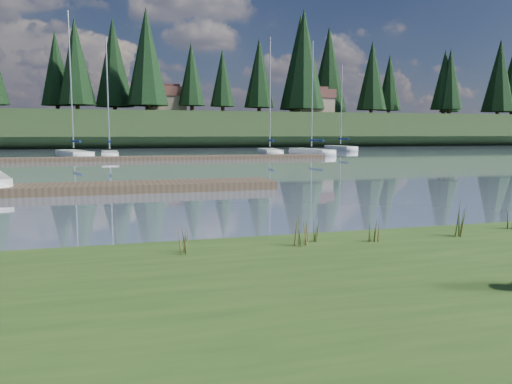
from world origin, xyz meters
name	(u,v)px	position (x,y,z in m)	size (l,w,h in m)	color
ground	(140,160)	(0.00, 30.00, 0.00)	(200.00, 200.00, 0.00)	gray
bank	(348,371)	(0.00, -6.00, 0.17)	(60.00, 9.00, 0.35)	#32531D
ridge	(127,131)	(0.00, 73.00, 2.50)	(200.00, 20.00, 5.00)	#1F3218
dock_near	(50,189)	(-4.00, 9.00, 0.15)	(16.00, 2.00, 0.30)	#4C3D2C
dock_far	(166,158)	(2.00, 30.00, 0.15)	(26.00, 2.20, 0.30)	#4C3D2C
sailboat_bg_1	(72,153)	(-5.51, 37.55, 0.33)	(4.00, 8.57, 12.55)	white
sailboat_bg_2	(110,154)	(-2.26, 34.48, 0.33)	(1.43, 6.56, 9.98)	white
sailboat_bg_3	(269,151)	(12.71, 37.39, 0.33)	(2.63, 7.78, 11.26)	white
sailboat_bg_4	(308,151)	(16.62, 36.81, 0.33)	(2.53, 7.54, 10.98)	white
sailboat_bg_5	(338,148)	(24.47, 46.67, 0.32)	(1.49, 7.15, 10.29)	white
weed_0	(301,227)	(0.97, -2.39, 0.65)	(0.17, 0.14, 0.71)	#475B23
weed_1	(313,230)	(1.26, -2.16, 0.54)	(0.17, 0.14, 0.45)	#475B23
weed_2	(460,220)	(3.80, -2.45, 0.64)	(0.17, 0.14, 0.69)	#475B23
weed_3	(185,240)	(-0.82, -2.40, 0.55)	(0.17, 0.14, 0.49)	#475B23
weed_4	(373,232)	(2.19, -2.41, 0.51)	(0.17, 0.14, 0.38)	#475B23
weed_5	(512,215)	(5.17, -2.11, 0.60)	(0.17, 0.14, 0.59)	#475B23
mud_lip	(229,256)	(0.00, -1.60, 0.07)	(60.00, 0.50, 0.14)	#33281C
conifer_3	(56,68)	(-10.00, 72.00, 11.74)	(4.84, 4.84, 12.25)	#382619
conifer_4	(147,57)	(3.00, 66.00, 13.09)	(6.16, 6.16, 15.10)	#382619
conifer_5	(222,78)	(15.00, 70.00, 10.83)	(3.96, 3.96, 10.35)	#382619
conifer_6	(304,59)	(28.00, 68.00, 13.99)	(7.04, 7.04, 17.00)	#382619
conifer_7	(372,75)	(42.00, 71.00, 12.19)	(5.28, 5.28, 13.20)	#382619
conifer_8	(450,79)	(55.00, 67.00, 11.51)	(4.62, 4.62, 11.77)	#382619
conifer_9	(499,75)	(68.00, 70.00, 12.87)	(5.94, 5.94, 14.62)	#382619
house_1	(165,100)	(6.00, 71.00, 7.31)	(6.30, 5.30, 4.65)	gray
house_2	(312,102)	(30.00, 69.00, 7.31)	(6.30, 5.30, 4.65)	gray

